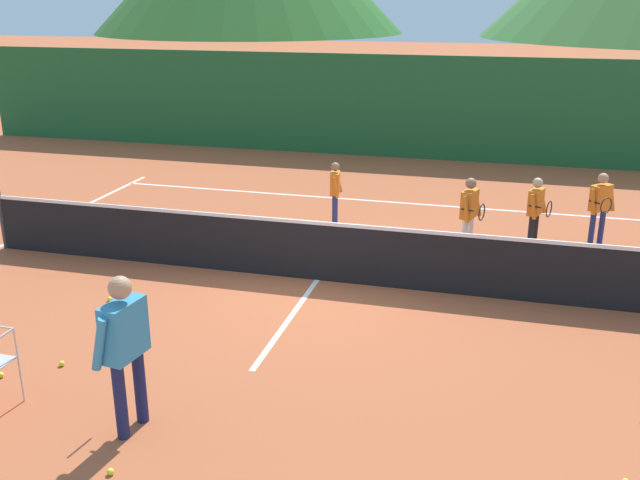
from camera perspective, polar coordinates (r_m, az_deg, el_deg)
ground_plane at (r=11.27m, az=-0.21°, el=-3.21°), size 120.00×120.00×0.00m
line_baseline_far at (r=15.63m, az=4.35°, el=3.15°), size 11.83×0.08×0.01m
line_service_center at (r=11.27m, az=-0.21°, el=-3.20°), size 0.08×5.99×0.01m
tennis_net at (r=11.09m, az=-0.22°, el=-0.82°), size 11.58×0.08×1.05m
instructor at (r=7.40m, az=-15.38°, el=-7.72°), size 0.44×0.81×1.71m
student_0 at (r=13.81m, az=1.23°, el=4.24°), size 0.24×0.50×1.23m
student_1 at (r=12.36m, az=11.90°, el=2.42°), size 0.42×0.72×1.37m
student_2 at (r=12.96m, az=16.92°, el=2.57°), size 0.42×0.70×1.29m
student_3 at (r=13.46m, az=21.54°, el=2.78°), size 0.50×0.70×1.34m
tennis_ball_1 at (r=9.15m, az=-15.46°, el=-9.28°), size 0.07×0.07×0.07m
tennis_ball_5 at (r=7.29m, az=-16.45°, el=-17.37°), size 0.07×0.07×0.07m
tennis_ball_6 at (r=9.32m, az=-24.20°, el=-9.83°), size 0.07×0.07×0.07m
tennis_ball_9 at (r=10.94m, az=-16.51°, el=-4.56°), size 0.07×0.07×0.07m
tennis_ball_10 at (r=9.31m, az=-19.99°, el=-9.29°), size 0.07×0.07×0.07m
windscreen_fence at (r=19.73m, az=7.00°, el=10.50°), size 26.02×0.08×2.77m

